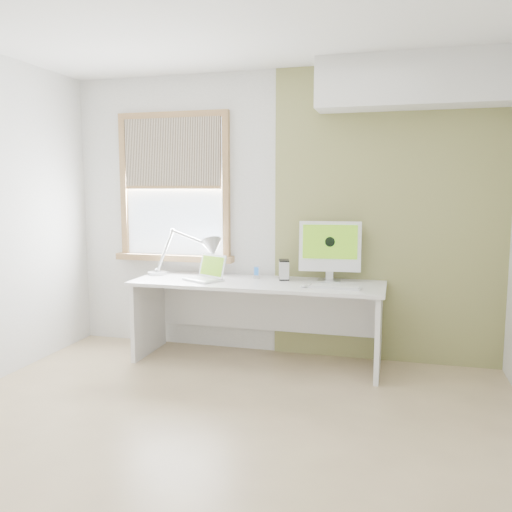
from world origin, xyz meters
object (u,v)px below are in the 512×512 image
(desk_lamp, at_px, (202,251))
(laptop, at_px, (207,274))
(imac, at_px, (330,248))
(desk, at_px, (259,302))
(external_drive, at_px, (284,270))

(desk_lamp, distance_m, laptop, 0.30)
(desk_lamp, relative_size, laptop, 1.97)
(imac, bearing_deg, desk, -167.73)
(laptop, relative_size, imac, 0.74)
(desk_lamp, bearing_deg, imac, 0.53)
(desk_lamp, distance_m, imac, 1.19)
(desk, xyz_separation_m, imac, (0.61, 0.13, 0.49))
(desk, distance_m, laptop, 0.53)
(desk, relative_size, external_drive, 12.24)
(laptop, height_order, external_drive, laptop)
(laptop, xyz_separation_m, imac, (1.06, 0.22, 0.24))
(desk, bearing_deg, desk_lamp, 168.18)
(desk, distance_m, external_drive, 0.37)
(desk, relative_size, imac, 4.05)
(desk_lamp, relative_size, external_drive, 4.42)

